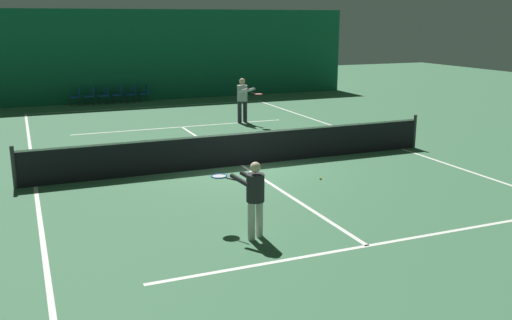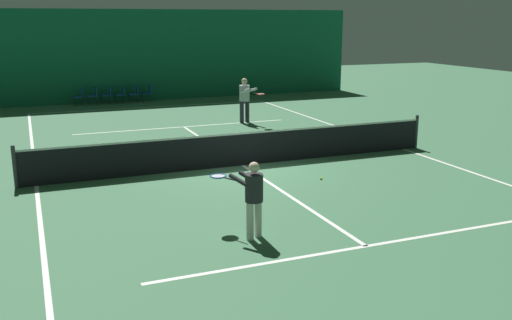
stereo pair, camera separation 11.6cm
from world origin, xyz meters
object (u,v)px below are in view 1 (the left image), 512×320
Objects in this scene: courtside_chair_1 at (90,95)px; player_near at (253,194)px; courtside_chair_0 at (76,95)px; courtside_chair_4 at (132,93)px; player_far at (243,97)px; tennis_net at (242,148)px; tennis_ball at (321,178)px; courtside_chair_5 at (145,92)px; courtside_chair_3 at (118,93)px; courtside_chair_2 at (104,94)px.

player_near is at bearing 2.22° from courtside_chair_1.
player_near is at bearing 4.21° from courtside_chair_0.
courtside_chair_1 and courtside_chair_4 have the same top height.
courtside_chair_0 is (-5.69, 7.40, -0.54)m from player_far.
courtside_chair_4 is at bearing 92.20° from tennis_net.
tennis_ball is (1.88, -15.94, -0.45)m from courtside_chair_4.
courtside_chair_4 is 1.00× the size of courtside_chair_5.
courtside_chair_0 is at bearing -158.73° from player_far.
courtside_chair_0 is at bearing -90.00° from courtside_chair_3.
courtside_chair_5 is (-2.39, 7.40, -0.54)m from player_far.
player_near reaches higher than courtside_chair_2.
courtside_chair_1 is (-5.03, 7.40, -0.54)m from player_far.
courtside_chair_2 is at bearing 97.64° from tennis_net.
courtside_chair_2 is at bearing 101.37° from tennis_ball.
courtside_chair_3 is at bearing -169.66° from player_far.
player_far reaches higher than tennis_ball.
player_near is 1.77× the size of courtside_chair_1.
courtside_chair_0 is 2.64m from courtside_chair_4.
tennis_net reaches higher than tennis_ball.
player_far is at bearing -47.40° from player_near.
tennis_net reaches higher than courtside_chair_4.
courtside_chair_2 is (0.66, 0.00, 0.00)m from courtside_chair_1.
player_far is 2.11× the size of courtside_chair_1.
courtside_chair_5 is (0.66, 0.00, 0.00)m from courtside_chair_4.
tennis_net is 14.29× the size of courtside_chair_3.
tennis_ball is (4.52, -15.94, -0.45)m from courtside_chair_0.
courtside_chair_1 is 1.00× the size of courtside_chair_5.
tennis_net is at bearing 4.93° from courtside_chair_3.
player_near is 19.04m from courtside_chair_0.
player_far is at bearing 26.67° from courtside_chair_3.
courtside_chair_1 is at bearing -90.00° from courtside_chair_3.
player_near is 1.77× the size of courtside_chair_4.
player_near is 4.44m from tennis_ball.
courtside_chair_2 is 0.66m from courtside_chair_3.
courtside_chair_3 is (1.32, 0.00, 0.00)m from courtside_chair_1.
courtside_chair_4 is at bearing -173.88° from player_far.
courtside_chair_2 is at bearing -90.00° from courtside_chair_3.
player_far is 7.79m from courtside_chair_5.
courtside_chair_5 is 15.99m from tennis_ball.
tennis_net is at bearing 10.32° from courtside_chair_1.
courtside_chair_1 and courtside_chair_3 have the same top height.
player_near is 1.77× the size of courtside_chair_3.
courtside_chair_4 is at bearing -30.79° from player_near.
courtside_chair_5 is (3.30, 0.00, 0.00)m from courtside_chair_0.
player_near is at bearing -36.67° from player_far.
player_near is 19.08m from courtside_chair_5.
tennis_ball is at bearing -57.90° from tennis_net.
courtside_chair_5 is at bearing -178.38° from player_far.
courtside_chair_0 is at bearing -90.00° from courtside_chair_2.
courtside_chair_2 is at bearing -90.00° from courtside_chair_5.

